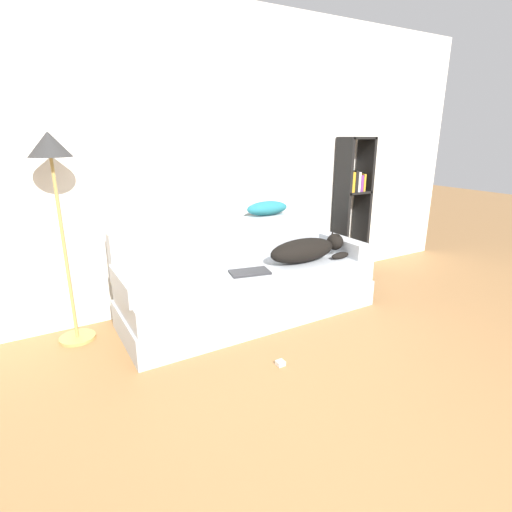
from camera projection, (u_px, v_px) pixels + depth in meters
name	position (u px, v px, depth m)	size (l,w,h in m)	color
ground_plane	(436.00, 503.00, 1.79)	(20.00, 20.00, 0.00)	#9E7042
wall_back	(194.00, 161.00, 3.60)	(6.80, 0.06, 2.70)	silver
couch	(251.00, 293.00, 3.58)	(2.26, 0.82, 0.44)	#B2B7BC
couch_backrest	(232.00, 240.00, 3.74)	(2.22, 0.15, 0.39)	#B2B7BC
couch_arm_left	(128.00, 284.00, 2.98)	(0.15, 0.63, 0.15)	#B2B7BC
couch_arm_right	(342.00, 245.00, 4.01)	(0.15, 0.63, 0.15)	#B2B7BC
dog	(307.00, 250.00, 3.72)	(0.82, 0.27, 0.24)	black
laptop	(250.00, 272.00, 3.42)	(0.37, 0.26, 0.02)	#2D2D30
throw_pillow	(267.00, 208.00, 3.86)	(0.44, 0.20, 0.13)	teal
bookshelf	(352.00, 199.00, 4.47)	(0.36, 0.26, 1.55)	black
floor_lamp	(53.00, 172.00, 2.83)	(0.30, 0.30, 1.60)	tan
power_adapter	(280.00, 363.00, 2.86)	(0.06, 0.06, 0.03)	white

